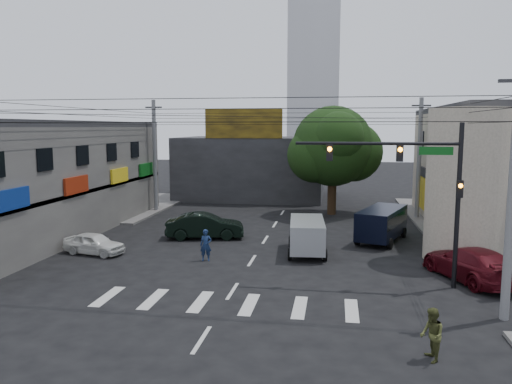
% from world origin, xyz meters
% --- Properties ---
extents(ground, '(160.00, 160.00, 0.00)m').
position_xyz_m(ground, '(0.00, 0.00, 0.00)').
color(ground, black).
rests_on(ground, ground).
extents(sidewalk_far_left, '(16.00, 16.00, 0.15)m').
position_xyz_m(sidewalk_far_left, '(-18.00, 18.00, 0.07)').
color(sidewalk_far_left, '#514F4C').
rests_on(sidewalk_far_left, ground).
extents(sidewalk_far_right, '(16.00, 16.00, 0.15)m').
position_xyz_m(sidewalk_far_right, '(18.00, 18.00, 0.07)').
color(sidewalk_far_right, '#514F4C').
rests_on(sidewalk_far_right, ground).
extents(corner_column, '(4.00, 4.00, 8.00)m').
position_xyz_m(corner_column, '(11.00, 4.00, 4.00)').
color(corner_column, gray).
rests_on(corner_column, ground).
extents(building_far, '(14.00, 10.00, 6.00)m').
position_xyz_m(building_far, '(-4.00, 26.00, 3.00)').
color(building_far, '#232326').
rests_on(building_far, ground).
extents(billboard, '(7.00, 0.30, 2.60)m').
position_xyz_m(billboard, '(-4.00, 21.10, 7.30)').
color(billboard, olive).
rests_on(billboard, building_far).
extents(tower_distant, '(9.00, 9.00, 44.00)m').
position_xyz_m(tower_distant, '(0.00, 70.00, 22.00)').
color(tower_distant, silver).
rests_on(tower_distant, ground).
extents(street_tree, '(6.40, 6.40, 8.70)m').
position_xyz_m(street_tree, '(4.00, 17.00, 5.47)').
color(street_tree, black).
rests_on(street_tree, ground).
extents(traffic_gantry, '(7.10, 0.35, 7.20)m').
position_xyz_m(traffic_gantry, '(7.82, -1.00, 4.83)').
color(traffic_gantry, black).
rests_on(traffic_gantry, ground).
extents(utility_pole_near_right, '(0.32, 0.32, 9.20)m').
position_xyz_m(utility_pole_near_right, '(10.50, -4.50, 4.60)').
color(utility_pole_near_right, '#59595B').
rests_on(utility_pole_near_right, ground).
extents(utility_pole_far_left, '(0.32, 0.32, 9.20)m').
position_xyz_m(utility_pole_far_left, '(-10.50, 16.00, 4.60)').
color(utility_pole_far_left, '#59595B').
rests_on(utility_pole_far_left, ground).
extents(utility_pole_far_right, '(0.32, 0.32, 9.20)m').
position_xyz_m(utility_pole_far_right, '(10.50, 16.00, 4.60)').
color(utility_pole_far_right, '#59595B').
rests_on(utility_pole_far_right, ground).
extents(dark_sedan, '(3.60, 5.53, 1.60)m').
position_xyz_m(dark_sedan, '(-3.83, 6.80, 0.80)').
color(dark_sedan, black).
rests_on(dark_sedan, ground).
extents(white_compact, '(2.90, 4.12, 1.20)m').
position_xyz_m(white_compact, '(-8.89, 1.99, 0.60)').
color(white_compact, silver).
rests_on(white_compact, ground).
extents(maroon_sedan, '(6.05, 6.97, 1.57)m').
position_xyz_m(maroon_sedan, '(10.50, 0.26, 0.78)').
color(maroon_sedan, '#480A12').
rests_on(maroon_sedan, ground).
extents(silver_minivan, '(4.68, 2.53, 1.89)m').
position_xyz_m(silver_minivan, '(2.77, 3.98, 0.94)').
color(silver_minivan, '#979A9E').
rests_on(silver_minivan, ground).
extents(navy_van, '(6.33, 5.20, 2.04)m').
position_xyz_m(navy_van, '(7.15, 7.73, 1.02)').
color(navy_van, black).
rests_on(navy_van, ground).
extents(traffic_officer, '(0.74, 0.60, 1.68)m').
position_xyz_m(traffic_officer, '(-2.39, 1.63, 0.84)').
color(traffic_officer, '#142346').
rests_on(traffic_officer, ground).
extents(pedestrian_olive, '(0.98, 0.85, 1.64)m').
position_xyz_m(pedestrian_olive, '(7.24, -8.34, 0.82)').
color(pedestrian_olive, '#414520').
rests_on(pedestrian_olive, ground).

